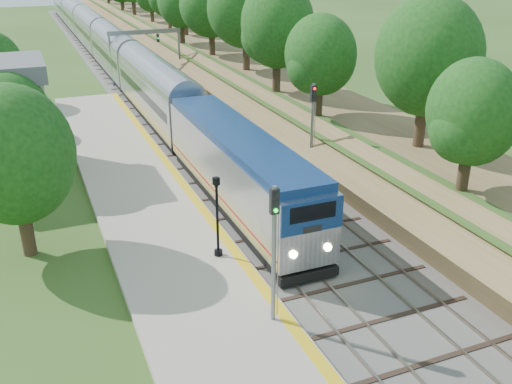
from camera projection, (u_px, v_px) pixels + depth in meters
name	position (u px, v px, depth m)	size (l,w,h in m)	color
trackbed	(135.00, 75.00, 71.43)	(9.50, 170.00, 0.28)	#4C4944
platform	(166.00, 237.00, 31.54)	(6.40, 68.00, 0.38)	#A99B88
yellow_stripe	(214.00, 225.00, 32.46)	(0.55, 68.00, 0.01)	gold
embankment	(199.00, 55.00, 73.60)	(10.64, 170.00, 11.70)	brown
signal_gantry	(145.00, 42.00, 65.46)	(8.40, 0.38, 6.20)	slate
trees_behind_platform	(35.00, 150.00, 31.68)	(7.82, 53.32, 7.21)	#332316
train	(103.00, 44.00, 79.63)	(3.19, 127.90, 4.70)	black
lamppost_far	(217.00, 221.00, 28.52)	(0.42, 0.42, 4.30)	black
signal_platform	(274.00, 241.00, 22.77)	(0.36, 0.29, 6.14)	slate
signal_farside	(312.00, 122.00, 37.89)	(0.37, 0.29, 6.67)	slate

